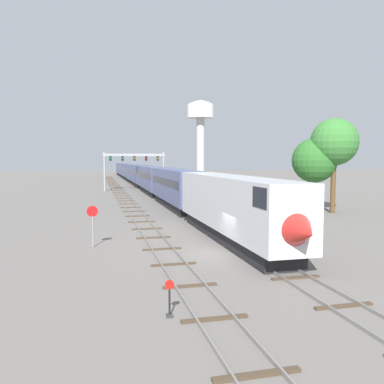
% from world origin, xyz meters
% --- Properties ---
extents(ground_plane, '(400.00, 400.00, 0.00)m').
position_xyz_m(ground_plane, '(0.00, 0.00, 0.00)').
color(ground_plane, slate).
extents(track_main, '(2.60, 200.00, 0.16)m').
position_xyz_m(track_main, '(2.00, 60.00, 0.07)').
color(track_main, slate).
rests_on(track_main, ground).
extents(track_near, '(2.60, 160.00, 0.16)m').
position_xyz_m(track_near, '(-3.50, 40.00, 0.07)').
color(track_near, slate).
rests_on(track_near, ground).
extents(passenger_train, '(3.04, 147.01, 4.80)m').
position_xyz_m(passenger_train, '(2.00, 67.27, 2.61)').
color(passenger_train, silver).
rests_on(passenger_train, ground).
extents(signal_gantry, '(12.10, 0.49, 7.55)m').
position_xyz_m(signal_gantry, '(-0.25, 54.19, 5.57)').
color(signal_gantry, '#999BA0').
rests_on(signal_gantry, ground).
extents(water_tower, '(8.39, 8.39, 24.58)m').
position_xyz_m(water_tower, '(24.55, 97.03, 18.70)').
color(water_tower, beige).
rests_on(water_tower, ground).
extents(switch_stand, '(0.36, 0.24, 1.46)m').
position_xyz_m(switch_stand, '(-5.10, -9.34, 0.52)').
color(switch_stand, black).
rests_on(switch_stand, ground).
extents(stop_sign, '(0.76, 0.08, 2.88)m').
position_xyz_m(stop_sign, '(-8.00, 3.82, 1.87)').
color(stop_sign, gray).
rests_on(stop_sign, ground).
extents(trackside_tree_left, '(5.28, 5.28, 10.62)m').
position_xyz_m(trackside_tree_left, '(18.25, 15.64, 7.92)').
color(trackside_tree_left, brown).
rests_on(trackside_tree_left, ground).
extents(trackside_tree_mid, '(5.10, 5.10, 8.48)m').
position_xyz_m(trackside_tree_mid, '(16.64, 16.97, 5.90)').
color(trackside_tree_mid, brown).
rests_on(trackside_tree_mid, ground).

